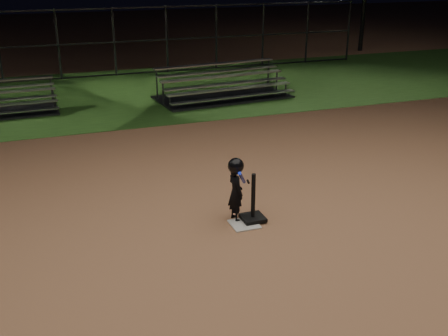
% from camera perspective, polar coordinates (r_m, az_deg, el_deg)
% --- Properties ---
extents(ground, '(80.00, 80.00, 0.00)m').
position_cam_1_polar(ground, '(9.01, 2.17, -6.04)').
color(ground, '#A56E4B').
rests_on(ground, ground).
extents(grass_strip, '(60.00, 8.00, 0.01)m').
position_cam_1_polar(grass_strip, '(18.15, -9.77, 7.85)').
color(grass_strip, '#254C18').
rests_on(grass_strip, ground).
extents(home_plate, '(0.45, 0.45, 0.02)m').
position_cam_1_polar(home_plate, '(9.01, 2.17, -5.97)').
color(home_plate, beige).
rests_on(home_plate, ground).
extents(batting_tee, '(0.38, 0.38, 0.83)m').
position_cam_1_polar(batting_tee, '(9.07, 3.08, -4.58)').
color(batting_tee, black).
rests_on(batting_tee, home_plate).
extents(child_batter, '(0.41, 0.59, 1.11)m').
position_cam_1_polar(child_batter, '(8.93, 1.26, -2.09)').
color(child_batter, black).
rests_on(child_batter, ground).
extents(bleacher_right, '(4.30, 2.40, 1.01)m').
position_cam_1_polar(bleacher_right, '(17.15, -0.09, 8.07)').
color(bleacher_right, '#B8B8BD').
rests_on(bleacher_right, ground).
extents(backstop_fence, '(20.08, 0.08, 2.50)m').
position_cam_1_polar(backstop_fence, '(20.83, -11.55, 12.93)').
color(backstop_fence, '#38383D').
rests_on(backstop_fence, ground).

